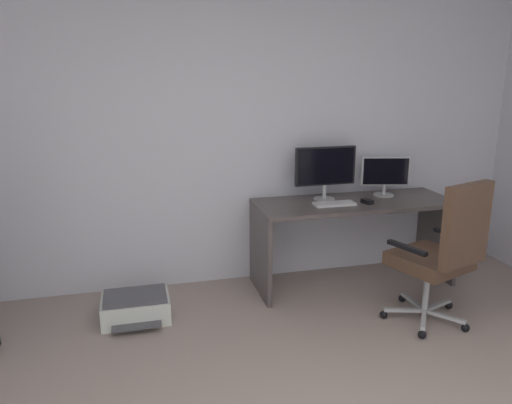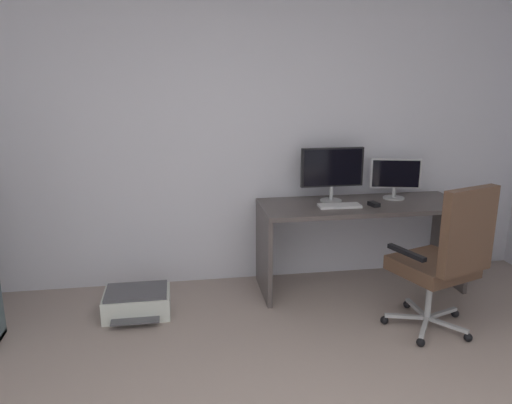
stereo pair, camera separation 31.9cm
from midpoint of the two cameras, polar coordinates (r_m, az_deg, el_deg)
The scene contains 8 objects.
wall_back at distance 4.21m, azimuth -0.62°, elevation 8.22°, with size 5.34×0.10×2.64m, color silver.
desk at distance 4.28m, azimuth 14.09°, elevation -2.55°, with size 1.69×0.62×0.74m.
monitor_main at distance 4.18m, azimuth 10.94°, elevation 3.69°, with size 0.53×0.18×0.45m.
monitor_secondary at distance 4.42m, azimuth 17.75°, elevation 2.87°, with size 0.42×0.18×0.34m.
keyboard at distance 4.07m, azimuth 11.81°, elevation -0.45°, with size 0.34×0.13×0.02m, color silver.
computer_mouse at distance 4.16m, azimuth 15.57°, elevation -0.26°, with size 0.06×0.10×0.03m, color black.
office_chair at distance 3.68m, azimuth 23.35°, elevation -5.76°, with size 0.63×0.68×1.09m.
printer at distance 3.91m, azimuth -11.25°, elevation -11.31°, with size 0.50×0.43×0.20m.
Camera 2 is at (-0.46, -1.39, 1.80)m, focal length 34.75 mm.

